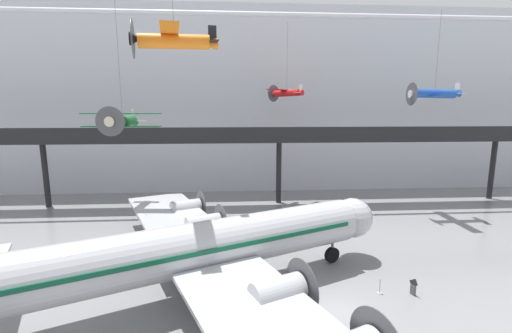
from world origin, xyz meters
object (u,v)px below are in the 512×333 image
object	(u,v)px
suspended_plane_orange_highwing	(174,41)
info_sign_pedestal	(413,288)
airliner_silver_main	(194,249)
suspended_plane_blue_trainer	(434,94)
suspended_plane_red_highwing	(287,93)
stanchion_barrier	(380,289)
suspended_plane_green_biplane	(122,121)

from	to	relation	value
suspended_plane_orange_highwing	info_sign_pedestal	bearing A→B (deg)	152.08
airliner_silver_main	suspended_plane_blue_trainer	xyz separation A→B (m)	(25.90, 17.05, 10.85)
suspended_plane_red_highwing	info_sign_pedestal	world-z (taller)	suspended_plane_red_highwing
stanchion_barrier	info_sign_pedestal	bearing A→B (deg)	-8.26
stanchion_barrier	info_sign_pedestal	size ratio (longest dim) A/B	0.87
suspended_plane_blue_trainer	suspended_plane_green_biplane	world-z (taller)	suspended_plane_blue_trainer
airliner_silver_main	info_sign_pedestal	distance (m)	15.29
suspended_plane_red_highwing	suspended_plane_green_biplane	size ratio (longest dim) A/B	0.76
airliner_silver_main	stanchion_barrier	distance (m)	13.14
suspended_plane_blue_trainer	stanchion_barrier	bearing A→B (deg)	53.21
suspended_plane_green_biplane	info_sign_pedestal	size ratio (longest dim) A/B	10.55
suspended_plane_orange_highwing	suspended_plane_green_biplane	bearing A→B (deg)	-61.14
suspended_plane_green_biplane	info_sign_pedestal	xyz separation A→B (m)	(23.12, -13.60, -10.98)
suspended_plane_orange_highwing	stanchion_barrier	distance (m)	22.96
suspended_plane_green_biplane	info_sign_pedestal	bearing A→B (deg)	64.38
suspended_plane_red_highwing	suspended_plane_green_biplane	world-z (taller)	suspended_plane_red_highwing
airliner_silver_main	stanchion_barrier	xyz separation A→B (m)	(12.75, -0.31, -3.17)
suspended_plane_red_highwing	suspended_plane_orange_highwing	world-z (taller)	suspended_plane_orange_highwing
stanchion_barrier	info_sign_pedestal	world-z (taller)	info_sign_pedestal
airliner_silver_main	suspended_plane_green_biplane	world-z (taller)	suspended_plane_green_biplane
airliner_silver_main	suspended_plane_red_highwing	distance (m)	28.20
suspended_plane_orange_highwing	stanchion_barrier	world-z (taller)	suspended_plane_orange_highwing
suspended_plane_orange_highwing	info_sign_pedestal	xyz separation A→B (m)	(16.50, -5.37, -17.13)
suspended_plane_orange_highwing	suspended_plane_red_highwing	bearing A→B (deg)	-130.45
suspended_plane_blue_trainer	stanchion_barrier	distance (m)	25.90
suspended_plane_orange_highwing	suspended_plane_blue_trainer	size ratio (longest dim) A/B	0.74
suspended_plane_orange_highwing	suspended_plane_blue_trainer	xyz separation A→B (m)	(27.43, 12.31, -3.24)
suspended_plane_red_highwing	stanchion_barrier	distance (m)	28.35
suspended_plane_orange_highwing	suspended_plane_green_biplane	world-z (taller)	suspended_plane_orange_highwing
suspended_plane_red_highwing	suspended_plane_blue_trainer	size ratio (longest dim) A/B	0.95
suspended_plane_green_biplane	suspended_plane_blue_trainer	bearing A→B (deg)	101.68
suspended_plane_orange_highwing	info_sign_pedestal	distance (m)	24.38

